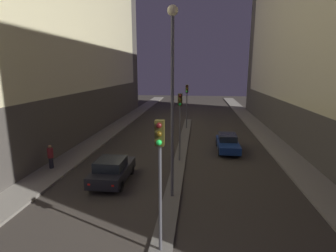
% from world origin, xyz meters
% --- Properties ---
extents(building_right, '(6.01, 41.83, 22.90)m').
position_xyz_m(building_right, '(12.62, 20.91, 11.46)').
color(building_right, '#4C4742').
rests_on(building_right, ground).
extents(median_strip, '(0.91, 29.96, 0.15)m').
position_xyz_m(median_strip, '(0.00, 15.98, 0.07)').
color(median_strip, '#56544F').
rests_on(median_strip, ground).
extents(traffic_light_near, '(0.32, 0.42, 5.07)m').
position_xyz_m(traffic_light_near, '(0.00, 3.74, 3.84)').
color(traffic_light_near, '#4C4C51').
rests_on(traffic_light_near, median_strip).
extents(traffic_light_mid, '(0.32, 0.42, 5.07)m').
position_xyz_m(traffic_light_mid, '(0.00, 13.94, 3.84)').
color(traffic_light_mid, '#4C4C51').
rests_on(traffic_light_mid, median_strip).
extents(traffic_light_far, '(0.32, 0.42, 5.07)m').
position_xyz_m(traffic_light_far, '(0.00, 25.16, 3.84)').
color(traffic_light_far, '#4C4C51').
rests_on(traffic_light_far, median_strip).
extents(street_lamp, '(0.51, 0.51, 9.76)m').
position_xyz_m(street_lamp, '(0.00, 8.21, 6.57)').
color(street_lamp, '#4C4C51').
rests_on(street_lamp, median_strip).
extents(car_left_lane, '(1.95, 4.10, 1.59)m').
position_xyz_m(car_left_lane, '(-3.91, 9.84, 0.79)').
color(car_left_lane, black).
rests_on(car_left_lane, ground).
extents(car_right_lane, '(1.72, 4.36, 1.43)m').
position_xyz_m(car_right_lane, '(3.91, 17.22, 0.73)').
color(car_right_lane, navy).
rests_on(car_right_lane, ground).
extents(pedestrian_on_left_sidewalk, '(0.39, 0.39, 1.67)m').
position_xyz_m(pedestrian_on_left_sidewalk, '(-8.81, 11.31, 1.02)').
color(pedestrian_on_left_sidewalk, black).
rests_on(pedestrian_on_left_sidewalk, sidewalk_left).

